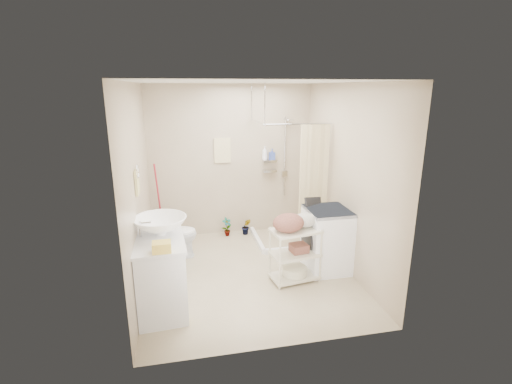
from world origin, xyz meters
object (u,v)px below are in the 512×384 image
toilet (173,235)px  laundry_rack (295,250)px  vanity (161,272)px  washing_machine (328,239)px

toilet → laundry_rack: laundry_rack is taller
toilet → laundry_rack: bearing=-128.3°
vanity → washing_machine: size_ratio=1.13×
toilet → washing_machine: size_ratio=0.82×
toilet → washing_machine: washing_machine is taller
toilet → laundry_rack: 1.93m
vanity → laundry_rack: size_ratio=1.16×
vanity → laundry_rack: bearing=5.6°
washing_machine → vanity: bearing=-167.6°
washing_machine → laundry_rack: washing_machine is taller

